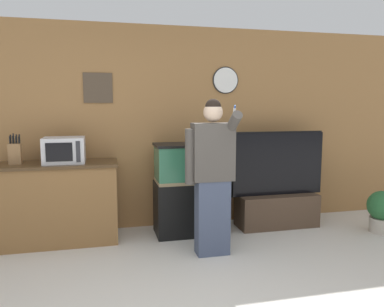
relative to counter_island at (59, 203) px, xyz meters
The scene contains 8 objects.
wall_back_paneled 1.44m from the counter_island, 18.81° to the left, with size 10.00×0.08×2.60m.
counter_island is the anchor object (origin of this frame).
microwave 0.62m from the counter_island, ahead, with size 0.45×0.38×0.29m.
knife_block 0.74m from the counter_island, behind, with size 0.13×0.10×0.34m.
aquarium_on_stand 1.53m from the counter_island, ahead, with size 0.81×0.48×1.13m.
tv_on_stand 2.74m from the counter_island, ahead, with size 1.27×0.40×1.26m.
person_standing 1.83m from the counter_island, 24.55° to the right, with size 0.52×0.39×1.66m.
potted_plant 3.96m from the counter_island, ahead, with size 0.37×0.37×0.53m.
Camera 1 is at (-0.58, -2.36, 1.59)m, focal length 35.00 mm.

